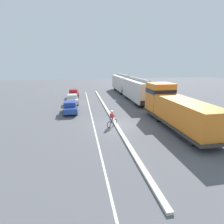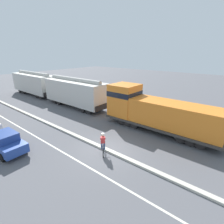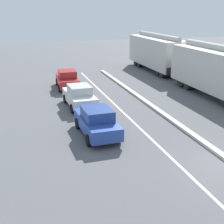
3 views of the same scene
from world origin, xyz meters
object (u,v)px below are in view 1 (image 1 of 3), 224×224
hopper_car_lead (138,90)px  parked_car_blue (70,107)px  locomotive (174,109)px  hopper_car_middle (122,83)px  parked_car_red (74,93)px  parked_car_white (72,99)px  cyclist (112,119)px

hopper_car_lead → parked_car_blue: (-11.27, -5.17, -1.26)m
locomotive → hopper_car_lead: locomotive is taller
locomotive → hopper_car_middle: size_ratio=1.10×
parked_car_blue → parked_car_red: (0.15, 11.50, 0.00)m
locomotive → parked_car_blue: 13.29m
hopper_car_middle → parked_car_white: 15.85m
locomotive → parked_car_white: bearing=131.6°
locomotive → parked_car_blue: (-11.27, 6.98, -0.98)m
cyclist → locomotive: bearing=-6.6°
parked_car_blue → parked_car_red: same height
hopper_car_middle → locomotive: bearing=-90.0°
hopper_car_middle → parked_car_red: hopper_car_middle is taller
hopper_car_lead → cyclist: bearing=-120.3°
hopper_car_middle → parked_car_white: size_ratio=2.48×
hopper_car_lead → parked_car_white: bearing=177.9°
hopper_car_middle → parked_car_blue: size_ratio=2.49×
parked_car_white → hopper_car_lead: bearing=-2.1°
parked_car_blue → parked_car_white: bearing=89.0°
locomotive → hopper_car_middle: (0.00, 23.76, 0.28)m
hopper_car_middle → parked_car_blue: 20.25m
parked_car_blue → parked_car_red: size_ratio=1.00×
parked_car_red → parked_car_blue: bearing=-90.7°
parked_car_white → parked_car_blue: bearing=-91.0°
locomotive → cyclist: size_ratio=6.77×
hopper_car_lead → parked_car_red: hopper_car_lead is taller
parked_car_white → parked_car_red: same height
parked_car_red → cyclist: bearing=-75.8°
parked_car_white → parked_car_red: size_ratio=1.00×
parked_car_blue → cyclist: (4.63, -6.21, 0.00)m
parked_car_white → hopper_car_middle: bearing=45.0°
hopper_car_lead → hopper_car_middle: (0.00, 11.60, 0.00)m
parked_car_red → cyclist: size_ratio=2.49×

